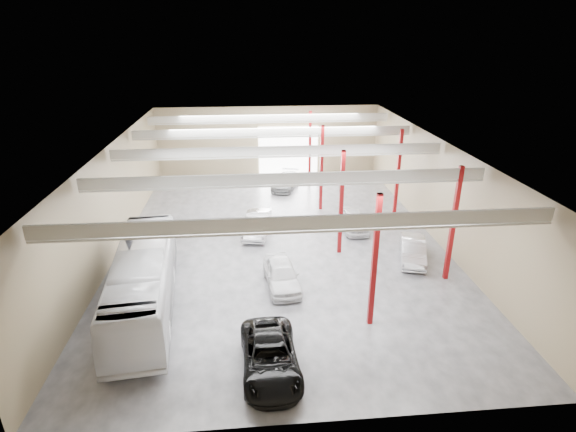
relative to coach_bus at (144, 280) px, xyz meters
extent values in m
cube|color=#434347|center=(7.79, 7.48, -1.66)|extent=(22.00, 32.00, 0.01)
cube|color=beige|center=(7.79, 7.48, 5.34)|extent=(22.00, 32.00, 0.12)
cube|color=#857153|center=(7.79, 23.48, 1.84)|extent=(22.00, 0.12, 7.00)
cube|color=#857153|center=(7.79, -8.52, 1.84)|extent=(22.00, 0.12, 7.00)
cube|color=#857153|center=(-3.21, 7.48, 1.84)|extent=(0.12, 32.00, 7.00)
cube|color=#857153|center=(18.79, 7.48, 1.84)|extent=(0.12, 32.00, 7.00)
cube|color=white|center=(9.79, 23.33, 0.84)|extent=(6.00, 0.20, 5.00)
cube|color=maroon|center=(11.59, -2.52, 1.84)|extent=(0.25, 0.25, 7.00)
cube|color=maroon|center=(11.59, 5.48, 1.84)|extent=(0.25, 0.25, 7.00)
cube|color=maroon|center=(11.59, 13.48, 1.84)|extent=(0.25, 0.25, 7.00)
cube|color=maroon|center=(11.59, 20.48, 1.84)|extent=(0.25, 0.25, 7.00)
cube|color=maroon|center=(17.29, 1.48, 1.84)|extent=(0.25, 0.25, 7.00)
cube|color=maroon|center=(17.29, 11.48, 1.84)|extent=(0.25, 0.25, 7.00)
cube|color=silver|center=(7.79, -4.52, 4.89)|extent=(21.60, 0.15, 0.60)
cube|color=silver|center=(7.79, -4.52, 4.49)|extent=(21.60, 0.10, 0.10)
cube|color=silver|center=(7.79, 1.48, 4.89)|extent=(21.60, 0.15, 0.60)
cube|color=silver|center=(7.79, 1.48, 4.49)|extent=(21.60, 0.10, 0.10)
cube|color=silver|center=(7.79, 7.48, 4.89)|extent=(21.60, 0.15, 0.60)
cube|color=silver|center=(7.79, 7.48, 4.49)|extent=(21.60, 0.10, 0.10)
cube|color=silver|center=(7.79, 13.48, 4.89)|extent=(21.60, 0.15, 0.60)
cube|color=silver|center=(7.79, 13.48, 4.49)|extent=(21.60, 0.10, 0.10)
cube|color=silver|center=(7.79, 19.48, 4.89)|extent=(21.60, 0.15, 0.60)
cube|color=silver|center=(7.79, 19.48, 4.49)|extent=(21.60, 0.10, 0.10)
imported|color=silver|center=(0.00, 0.00, 0.00)|extent=(4.01, 12.18, 3.33)
imported|color=black|center=(6.36, -5.52, -0.93)|extent=(2.63, 5.36, 1.46)
imported|color=white|center=(7.40, 1.48, -0.90)|extent=(2.21, 4.61, 1.52)
imported|color=silver|center=(6.20, 8.98, -0.89)|extent=(2.39, 4.88, 1.54)
imported|color=gray|center=(9.11, 19.11, -0.99)|extent=(3.30, 5.02, 1.35)
imported|color=silver|center=(16.09, 3.91, -0.96)|extent=(2.66, 4.55, 1.42)
imported|color=white|center=(13.39, 9.11, -0.94)|extent=(1.76, 4.25, 1.44)
camera|label=1|loc=(5.72, -21.16, 12.09)|focal=28.00mm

